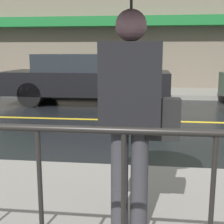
% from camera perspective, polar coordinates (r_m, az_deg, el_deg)
% --- Properties ---
extents(ground_plane, '(80.00, 80.00, 0.00)m').
position_cam_1_polar(ground_plane, '(7.11, 19.15, -1.87)').
color(ground_plane, black).
extents(sidewalk_far, '(28.00, 2.16, 0.15)m').
position_cam_1_polar(sidewalk_far, '(11.22, 14.64, 3.29)').
color(sidewalk_far, gray).
rests_on(sidewalk_far, ground_plane).
extents(lane_marking, '(25.20, 0.12, 0.01)m').
position_cam_1_polar(lane_marking, '(7.11, 19.16, -1.84)').
color(lane_marking, gold).
rests_on(lane_marking, ground_plane).
extents(building_storefront, '(28.00, 0.85, 5.08)m').
position_cam_1_polar(building_storefront, '(12.36, 14.45, 15.47)').
color(building_storefront, '#706656').
rests_on(building_storefront, ground_plane).
extents(pedestrian, '(1.03, 1.03, 2.06)m').
position_cam_1_polar(pedestrian, '(2.23, 3.68, 17.89)').
color(pedestrian, '#333338').
rests_on(pedestrian, sidewalk_near).
extents(car_black, '(4.72, 1.70, 1.44)m').
position_cam_1_polar(car_black, '(9.16, -4.85, 6.19)').
color(car_black, black).
rests_on(car_black, ground_plane).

